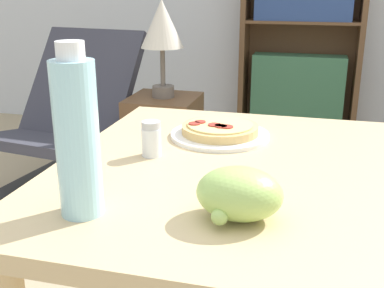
{
  "coord_description": "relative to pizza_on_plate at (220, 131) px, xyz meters",
  "views": [
    {
      "loc": [
        0.0,
        -1.03,
        1.13
      ],
      "look_at": [
        -0.23,
        -0.16,
        0.82
      ],
      "focal_mm": 45.0,
      "sensor_mm": 36.0,
      "label": 1
    }
  ],
  "objects": [
    {
      "name": "bookshelf",
      "position": [
        0.09,
        2.38,
        0.01
      ],
      "size": [
        0.83,
        0.27,
        1.73
      ],
      "color": "brown",
      "rests_on": "ground_plane"
    },
    {
      "name": "table_lamp",
      "position": [
        -0.52,
        1.14,
        0.14
      ],
      "size": [
        0.21,
        0.21,
        0.47
      ],
      "color": "#665B51",
      "rests_on": "side_table"
    },
    {
      "name": "grape_bunch",
      "position": [
        0.12,
        -0.41,
        0.03
      ],
      "size": [
        0.14,
        0.12,
        0.09
      ],
      "color": "#A8CC66",
      "rests_on": "dining_table"
    },
    {
      "name": "salt_shaker",
      "position": [
        -0.12,
        -0.17,
        0.02
      ],
      "size": [
        0.04,
        0.04,
        0.08
      ],
      "color": "white",
      "rests_on": "dining_table"
    },
    {
      "name": "side_table",
      "position": [
        -0.52,
        1.14,
        -0.49
      ],
      "size": [
        0.34,
        0.34,
        0.58
      ],
      "color": "brown",
      "rests_on": "ground_plane"
    },
    {
      "name": "dining_table",
      "position": [
        0.27,
        -0.18,
        -0.12
      ],
      "size": [
        1.15,
        0.85,
        0.76
      ],
      "color": "#D1B27F",
      "rests_on": "ground_plane"
    },
    {
      "name": "lounge_chair_near",
      "position": [
        -1.03,
        1.06,
        -0.49
      ],
      "size": [
        0.7,
        0.84,
        0.88
      ],
      "rotation": [
        0.0,
        0.0,
        -0.14
      ],
      "color": "black",
      "rests_on": "ground_plane"
    },
    {
      "name": "pizza_on_plate",
      "position": [
        0.0,
        0.0,
        0.0
      ],
      "size": [
        0.24,
        0.24,
        0.04
      ],
      "color": "white",
      "rests_on": "dining_table"
    },
    {
      "name": "drink_bottle",
      "position": [
        -0.14,
        -0.46,
        0.12
      ],
      "size": [
        0.07,
        0.07,
        0.28
      ],
      "color": "#A3DBEA",
      "rests_on": "dining_table"
    }
  ]
}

